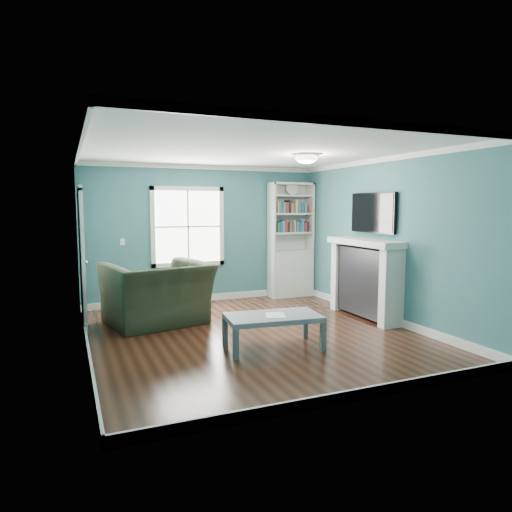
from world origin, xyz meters
name	(u,v)px	position (x,y,z in m)	size (l,w,h in m)	color
floor	(253,334)	(0.00, 0.00, 0.00)	(5.00, 5.00, 0.00)	black
room_walls	(253,224)	(0.00, 0.00, 1.58)	(5.00, 5.00, 5.00)	#346C6F
trim	(253,249)	(0.00, 0.00, 1.24)	(4.50, 5.00, 2.60)	white
window	(188,227)	(-0.30, 2.49, 1.45)	(1.40, 0.06, 1.50)	white
bookshelf	(290,251)	(1.77, 2.30, 0.92)	(0.90, 0.35, 2.31)	silver
fireplace	(365,279)	(2.08, 0.20, 0.64)	(0.44, 1.58, 1.30)	black
tv	(373,213)	(2.20, 0.20, 1.72)	(0.06, 1.10, 0.65)	black
door	(82,257)	(-2.22, 1.40, 1.07)	(0.12, 0.98, 2.17)	silver
ceiling_fixture	(306,157)	(0.90, 0.10, 2.55)	(0.38, 0.38, 0.15)	white
light_switch	(122,242)	(-1.50, 2.48, 1.20)	(0.08, 0.01, 0.12)	white
recliner	(157,283)	(-1.16, 1.11, 0.64)	(1.48, 0.96, 1.29)	#222C1B
coffee_table	(273,319)	(-0.01, -0.71, 0.38)	(1.27, 0.79, 0.44)	#4B525A
paper_sheet	(276,315)	(0.01, -0.74, 0.44)	(0.24, 0.30, 0.00)	white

